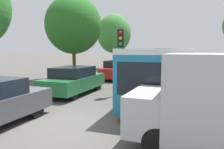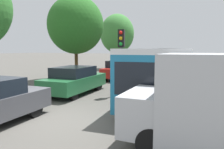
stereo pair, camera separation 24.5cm
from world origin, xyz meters
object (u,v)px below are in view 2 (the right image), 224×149
Objects in this scene: articulated_bus at (172,65)px; traffic_light at (121,47)px; queued_car_silver at (144,66)px; tree_left_mid at (76,25)px; city_bus_rear at (173,55)px; queued_car_red at (121,70)px; queued_car_green at (75,80)px; tree_left_far at (117,34)px; queued_car_black at (157,62)px.

articulated_bus is 4.65m from traffic_light.
tree_left_mid is at bearing 151.26° from queued_car_silver.
traffic_light is (2.27, -28.83, 1.06)m from city_bus_rear.
queued_car_silver is (-4.06, 7.19, -0.68)m from articulated_bus.
articulated_bus reaches higher than queued_car_silver.
queued_car_red is 4.99m from tree_left_mid.
city_bus_rear reaches higher than queued_car_red.
queued_car_green is 0.65× the size of tree_left_far.
city_bus_rear is at bearing 73.61° from tree_left_far.
articulated_bus is 8.29m from queued_car_silver.
articulated_bus is 4.66m from queued_car_red.
queued_car_silver is at bearing -178.33° from traffic_light.
queued_car_black is (0.15, 17.99, 0.03)m from queued_car_green.
queued_car_silver is (0.24, 11.94, -0.03)m from queued_car_green.
city_bus_rear is at bearing -3.54° from queued_car_green.
traffic_light is at bearing -78.99° from queued_car_green.
queued_car_green is 15.81m from tree_left_far.
traffic_light is (2.47, 0.62, 1.75)m from queued_car_green.
city_bus_rear is 23.07m from queued_car_red.
tree_left_mid is (-3.17, -1.59, 3.51)m from queued_car_red.
articulated_bus is 3.81× the size of queued_car_green.
queued_car_green is 0.66× the size of tree_left_mid.
city_bus_rear is 2.78× the size of queued_car_silver.
queued_car_red is 0.67× the size of tree_left_mid.
queued_car_red is 5.55m from queued_car_silver.
queued_car_green is 1.04× the size of queued_car_silver.
queued_car_red is at bearing 174.28° from queued_car_silver.
queued_car_silver is 0.93× the size of queued_car_black.
queued_car_black is (-0.05, -11.47, -0.67)m from city_bus_rear.
tree_left_far is at bearing 164.10° from city_bus_rear.
queued_car_green is 0.98× the size of queued_car_red.
tree_left_far is (-4.34, 2.91, 3.54)m from queued_car_silver.
queued_car_black is at bearing -179.74° from city_bus_rear.
tree_left_far is at bearing 123.26° from queued_car_black.
queued_car_silver is at bearing -179.37° from city_bus_rear.
tree_left_far is (-4.09, 8.46, 3.50)m from queued_car_red.
queued_car_black is 1.32× the size of traffic_light.
city_bus_rear is 3.40× the size of traffic_light.
queued_car_red is (-0.01, 6.40, 0.01)m from queued_car_green.
tree_left_mid is (-3.18, 4.80, 3.53)m from queued_car_green.
tree_left_far is (-4.10, 14.86, 3.51)m from queued_car_green.
queued_car_red is at bearing -3.09° from queued_car_green.
articulated_bus is 4.85× the size of traffic_light.
queued_car_red is at bearing 176.06° from queued_car_black.
queued_car_silver is at bearing -33.90° from tree_left_far.
queued_car_black reaches higher than queued_car_green.
traffic_light is at bearing -29.00° from articulated_bus.
queued_car_green is 3.09m from traffic_light.
queued_car_red is at bearing 26.69° from tree_left_mid.
queued_car_black is at bearing -167.59° from articulated_bus.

